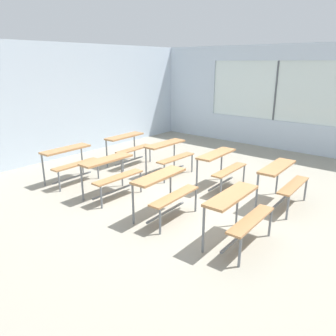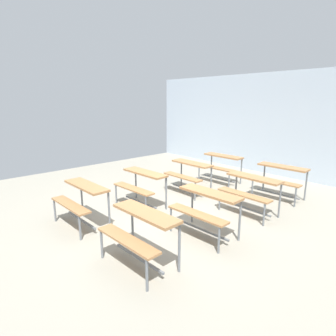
# 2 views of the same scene
# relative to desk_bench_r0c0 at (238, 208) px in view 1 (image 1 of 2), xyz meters

# --- Properties ---
(ground) EXTENTS (10.00, 9.00, 0.05)m
(ground) POSITION_rel_desk_bench_r0c0_xyz_m (0.71, 1.43, -0.59)
(ground) COLOR gray
(wall_back) EXTENTS (10.00, 0.12, 3.00)m
(wall_back) POSITION_rel_desk_bench_r0c0_xyz_m (0.71, 5.93, 0.94)
(wall_back) COLOR silver
(wall_back) RESTS_ON ground
(wall_right) EXTENTS (0.12, 9.00, 3.00)m
(wall_right) POSITION_rel_desk_bench_r0c0_xyz_m (5.71, 1.29, 0.88)
(wall_right) COLOR silver
(wall_right) RESTS_ON ground
(desk_bench_r0c0) EXTENTS (1.12, 0.62, 0.74)m
(desk_bench_r0c0) POSITION_rel_desk_bench_r0c0_xyz_m (0.00, 0.00, 0.00)
(desk_bench_r0c0) COLOR #A87547
(desk_bench_r0c0) RESTS_ON ground
(desk_bench_r0c1) EXTENTS (1.12, 0.63, 0.74)m
(desk_bench_r0c1) POSITION_rel_desk_bench_r0c0_xyz_m (1.70, 0.03, 0.00)
(desk_bench_r0c1) COLOR #A87547
(desk_bench_r0c1) RESTS_ON ground
(desk_bench_r1c0) EXTENTS (1.13, 0.64, 0.74)m
(desk_bench_r1c0) POSITION_rel_desk_bench_r0c0_xyz_m (-0.02, 1.34, 0.00)
(desk_bench_r1c0) COLOR #A87547
(desk_bench_r1c0) RESTS_ON ground
(desk_bench_r1c1) EXTENTS (1.12, 0.63, 0.74)m
(desk_bench_r1c1) POSITION_rel_desk_bench_r0c0_xyz_m (1.74, 1.34, 0.00)
(desk_bench_r1c1) COLOR #A87547
(desk_bench_r1c1) RESTS_ON ground
(desk_bench_r2c0) EXTENTS (1.10, 0.59, 0.74)m
(desk_bench_r2c0) POSITION_rel_desk_bench_r0c0_xyz_m (0.02, 2.73, 0.00)
(desk_bench_r2c0) COLOR #A87547
(desk_bench_r2c0) RESTS_ON ground
(desk_bench_r2c1) EXTENTS (1.11, 0.60, 0.74)m
(desk_bench_r2c1) POSITION_rel_desk_bench_r0c0_xyz_m (1.72, 2.70, 0.00)
(desk_bench_r2c1) COLOR #A87547
(desk_bench_r2c1) RESTS_ON ground
(desk_bench_r3c0) EXTENTS (1.11, 0.62, 0.74)m
(desk_bench_r3c0) POSITION_rel_desk_bench_r0c0_xyz_m (-0.02, 4.03, 0.00)
(desk_bench_r3c0) COLOR #A87547
(desk_bench_r3c0) RESTS_ON ground
(desk_bench_r3c1) EXTENTS (1.12, 0.64, 0.74)m
(desk_bench_r3c1) POSITION_rel_desk_bench_r0c0_xyz_m (1.68, 4.01, 0.00)
(desk_bench_r3c1) COLOR #A87547
(desk_bench_r3c1) RESTS_ON ground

